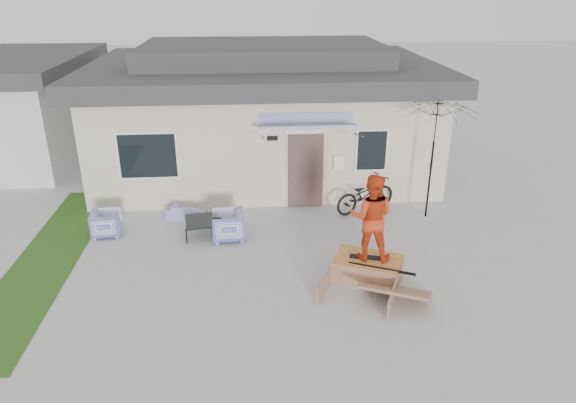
{
  "coord_description": "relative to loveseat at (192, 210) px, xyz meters",
  "views": [
    {
      "loc": [
        -0.56,
        -8.95,
        5.89
      ],
      "look_at": [
        0.3,
        1.8,
        1.3
      ],
      "focal_mm": 32.62,
      "sensor_mm": 36.0,
      "label": 1
    }
  ],
  "objects": [
    {
      "name": "ground",
      "position": [
        2.08,
        -3.84,
        -0.26
      ],
      "size": [
        90.0,
        90.0,
        0.0
      ],
      "primitive_type": "plane",
      "color": "#ADADA9",
      "rests_on": "ground"
    },
    {
      "name": "armchair_right",
      "position": [
        0.98,
        -1.19,
        0.13
      ],
      "size": [
        0.75,
        0.8,
        0.79
      ],
      "primitive_type": "imported",
      "rotation": [
        0.0,
        0.0,
        -1.52
      ],
      "color": "#3C44AA",
      "rests_on": "ground"
    },
    {
      "name": "skate_ramp",
      "position": [
        3.97,
        -3.3,
        -0.03
      ],
      "size": [
        2.02,
        2.24,
        0.46
      ],
      "primitive_type": null,
      "rotation": [
        0.0,
        0.0,
        -0.43
      ],
      "color": "#916247",
      "rests_on": "ground"
    },
    {
      "name": "armchair_left",
      "position": [
        -2.04,
        -0.76,
        0.09
      ],
      "size": [
        0.69,
        0.73,
        0.7
      ],
      "primitive_type": "imported",
      "rotation": [
        0.0,
        0.0,
        1.66
      ],
      "color": "#3C44AA",
      "rests_on": "ground"
    },
    {
      "name": "skater",
      "position": [
        3.99,
        -3.25,
        1.18
      ],
      "size": [
        1.07,
        0.93,
        1.86
      ],
      "primitive_type": "imported",
      "rotation": [
        0.0,
        0.0,
        2.86
      ],
      "color": "red",
      "rests_on": "skateboard"
    },
    {
      "name": "loveseat",
      "position": [
        0.0,
        0.0,
        0.0
      ],
      "size": [
        1.38,
        0.88,
        0.52
      ],
      "primitive_type": "imported",
      "rotation": [
        0.0,
        0.0,
        2.74
      ],
      "color": "#3C44AA",
      "rests_on": "ground"
    },
    {
      "name": "house",
      "position": [
        2.08,
        4.15,
        1.68
      ],
      "size": [
        10.8,
        8.49,
        4.1
      ],
      "color": "beige",
      "rests_on": "ground"
    },
    {
      "name": "bicycle",
      "position": [
        4.68,
        0.19,
        0.33
      ],
      "size": [
        1.96,
        1.36,
        1.19
      ],
      "primitive_type": "imported",
      "rotation": [
        0.0,
        0.0,
        2.0
      ],
      "color": "black",
      "rests_on": "ground"
    },
    {
      "name": "coffee_table",
      "position": [
        0.37,
        -1.0,
        -0.04
      ],
      "size": [
        1.0,
        1.0,
        0.44
      ],
      "primitive_type": "cube",
      "rotation": [
        0.0,
        0.0,
        0.14
      ],
      "color": "black",
      "rests_on": "ground"
    },
    {
      "name": "grass_strip",
      "position": [
        -3.12,
        -1.84,
        -0.26
      ],
      "size": [
        1.4,
        8.0,
        0.01
      ],
      "primitive_type": "cube",
      "color": "#224B16",
      "rests_on": "ground"
    },
    {
      "name": "skateboard",
      "position": [
        3.99,
        -3.25,
        0.22
      ],
      "size": [
        0.82,
        0.39,
        0.05
      ],
      "primitive_type": "cube",
      "rotation": [
        0.0,
        0.0,
        -0.25
      ],
      "color": "black",
      "rests_on": "skate_ramp"
    },
    {
      "name": "patio_umbrella",
      "position": [
        6.25,
        -0.3,
        1.49
      ],
      "size": [
        2.62,
        2.54,
        2.2
      ],
      "color": "black",
      "rests_on": "ground"
    }
  ]
}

